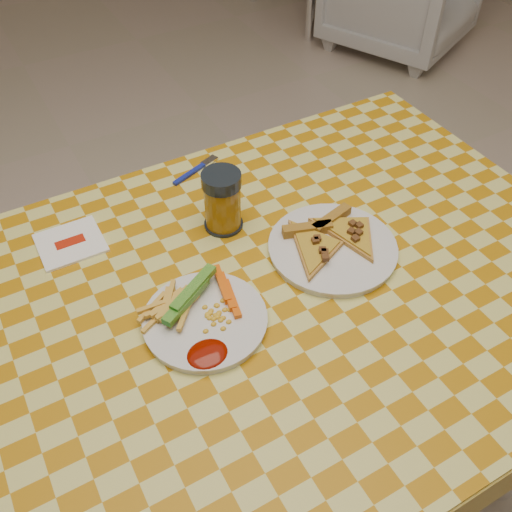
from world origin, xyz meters
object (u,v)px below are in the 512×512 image
object	(u,v)px
plate_right	(332,249)
drink_glass	(222,201)
table	(261,320)
plate_left	(205,321)

from	to	relation	value
plate_right	drink_glass	distance (m)	0.23
table	plate_right	distance (m)	0.19
plate_left	drink_glass	xyz separation A→B (m)	(0.14, 0.20, 0.05)
table	drink_glass	world-z (taller)	drink_glass
table	drink_glass	bearing A→B (deg)	82.87
table	drink_glass	size ratio (longest dim) A/B	10.35
table	drink_glass	xyz separation A→B (m)	(0.02, 0.19, 0.13)
plate_left	table	bearing A→B (deg)	5.77
plate_left	plate_right	bearing A→B (deg)	7.60
plate_right	plate_left	bearing A→B (deg)	-172.40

